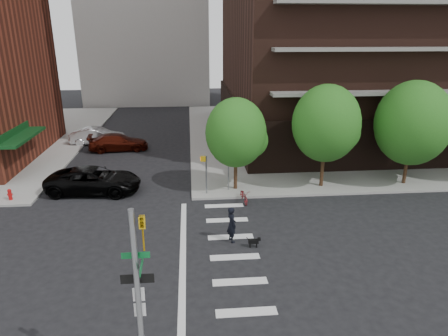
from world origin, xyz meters
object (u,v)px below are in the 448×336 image
object	(u,v)px
dog_walker	(232,224)
parked_car_silver	(98,136)
parked_car_maroon	(118,142)
scooter	(244,196)
fire_hydrant	(10,194)
parked_car_black	(94,180)
traffic_signal	(141,323)

from	to	relation	value
dog_walker	parked_car_silver	bearing A→B (deg)	10.04
parked_car_maroon	dog_walker	world-z (taller)	dog_walker
parked_car_silver	scooter	distance (m)	19.02
fire_hydrant	scooter	xyz separation A→B (m)	(14.82, -1.30, -0.12)
dog_walker	scooter	bearing A→B (deg)	-33.76
parked_car_black	parked_car_maroon	world-z (taller)	parked_car_black
scooter	dog_walker	world-z (taller)	dog_walker
fire_hydrant	parked_car_maroon	xyz separation A→B (m)	(5.00, 11.23, 0.21)
parked_car_black	scooter	world-z (taller)	parked_car_black
parked_car_silver	scooter	bearing A→B (deg)	-135.66
traffic_signal	parked_car_black	bearing A→B (deg)	106.96
traffic_signal	parked_car_maroon	xyz separation A→B (m)	(-5.03, 26.52, -1.94)
fire_hydrant	scooter	bearing A→B (deg)	-5.01
fire_hydrant	parked_car_maroon	bearing A→B (deg)	66.00
fire_hydrant	parked_car_silver	size ratio (longest dim) A/B	0.15
fire_hydrant	dog_walker	distance (m)	14.88
fire_hydrant	dog_walker	bearing A→B (deg)	-24.72
traffic_signal	fire_hydrant	distance (m)	18.42
parked_car_maroon	parked_car_black	bearing A→B (deg)	174.20
fire_hydrant	scooter	size ratio (longest dim) A/B	0.45
fire_hydrant	parked_car_maroon	distance (m)	12.29
parked_car_maroon	parked_car_silver	size ratio (longest dim) A/B	1.05
parked_car_black	dog_walker	world-z (taller)	dog_walker
traffic_signal	parked_car_maroon	bearing A→B (deg)	100.74
fire_hydrant	parked_car_silver	distance (m)	13.65
parked_car_black	parked_car_silver	size ratio (longest dim) A/B	1.23
traffic_signal	parked_car_silver	world-z (taller)	traffic_signal
traffic_signal	parked_car_silver	xyz separation A→B (m)	(-7.31, 28.66, -1.87)
parked_car_black	scooter	xyz separation A→B (m)	(9.82, -2.50, -0.43)
parked_car_maroon	scooter	size ratio (longest dim) A/B	3.22
parked_car_silver	fire_hydrant	bearing A→B (deg)	173.32
parked_car_silver	dog_walker	xyz separation A→B (m)	(10.79, -19.59, 0.13)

